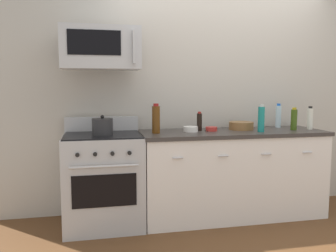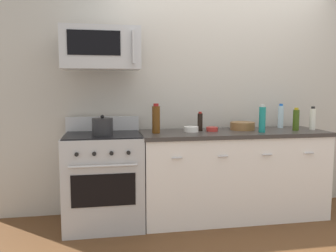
% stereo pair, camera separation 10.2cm
% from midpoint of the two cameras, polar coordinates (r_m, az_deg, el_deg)
% --- Properties ---
extents(ground_plane, '(6.06, 6.06, 0.00)m').
position_cam_midpoint_polar(ground_plane, '(3.95, 11.16, -14.19)').
color(ground_plane, brown).
extents(back_wall, '(5.05, 0.10, 2.70)m').
position_cam_midpoint_polar(back_wall, '(4.09, 9.46, 5.86)').
color(back_wall, '#B7B2A8').
rests_on(back_wall, ground_plane).
extents(counter_unit, '(1.96, 0.66, 0.92)m').
position_cam_midpoint_polar(counter_unit, '(3.82, 11.31, -7.71)').
color(counter_unit, white).
rests_on(counter_unit, ground_plane).
extents(range_oven, '(0.76, 0.69, 1.07)m').
position_cam_midpoint_polar(range_oven, '(3.56, -9.67, -8.54)').
color(range_oven, '#B7BABF').
rests_on(range_oven, ground_plane).
extents(microwave, '(0.74, 0.44, 0.40)m').
position_cam_midpoint_polar(microwave, '(3.51, -10.07, 12.34)').
color(microwave, '#B7BABF').
extents(bottle_olive_oil, '(0.07, 0.07, 0.24)m').
position_cam_midpoint_polar(bottle_olive_oil, '(3.98, 20.90, 0.98)').
color(bottle_olive_oil, '#385114').
rests_on(bottle_olive_oil, countertop_slab).
extents(bottle_wine_amber, '(0.08, 0.08, 0.30)m').
position_cam_midpoint_polar(bottle_wine_amber, '(3.48, -1.14, 1.13)').
color(bottle_wine_amber, '#59330F').
rests_on(bottle_wine_amber, countertop_slab).
extents(bottle_sparkling_teal, '(0.07, 0.07, 0.29)m').
position_cam_midpoint_polar(bottle_sparkling_teal, '(3.69, 15.92, 1.09)').
color(bottle_sparkling_teal, '#197F7A').
rests_on(bottle_sparkling_teal, countertop_slab).
extents(bottle_vinegar_white, '(0.06, 0.06, 0.25)m').
position_cam_midpoint_polar(bottle_vinegar_white, '(4.09, 23.23, 1.10)').
color(bottle_vinegar_white, silver).
rests_on(bottle_vinegar_white, countertop_slab).
extents(bottle_soy_sauce_dark, '(0.05, 0.05, 0.20)m').
position_cam_midpoint_polar(bottle_soy_sauce_dark, '(3.70, 6.05, 0.69)').
color(bottle_soy_sauce_dark, black).
rests_on(bottle_soy_sauce_dark, countertop_slab).
extents(bottle_water_clear, '(0.06, 0.06, 0.27)m').
position_cam_midpoint_polar(bottle_water_clear, '(4.18, 18.62, 1.51)').
color(bottle_water_clear, silver).
rests_on(bottle_water_clear, countertop_slab).
extents(bowl_red_small, '(0.12, 0.12, 0.04)m').
position_cam_midpoint_polar(bowl_red_small, '(3.69, 8.00, -0.48)').
color(bowl_red_small, '#B72D28').
rests_on(bowl_red_small, countertop_slab).
extents(bowl_white_ceramic, '(0.15, 0.15, 0.06)m').
position_cam_midpoint_polar(bowl_white_ceramic, '(3.62, 4.60, -0.49)').
color(bowl_white_ceramic, white).
rests_on(bowl_white_ceramic, countertop_slab).
extents(bowl_wooden_salad, '(0.26, 0.26, 0.08)m').
position_cam_midpoint_polar(bowl_wooden_salad, '(3.87, 12.82, 0.06)').
color(bowl_wooden_salad, brown).
rests_on(bowl_wooden_salad, countertop_slab).
extents(stockpot, '(0.20, 0.20, 0.19)m').
position_cam_midpoint_polar(stockpot, '(3.41, -9.82, -0.07)').
color(stockpot, '#262628').
rests_on(stockpot, range_oven).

